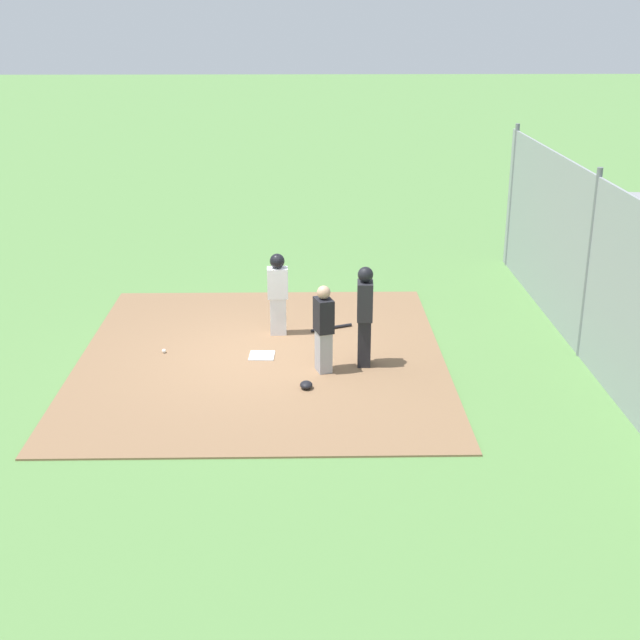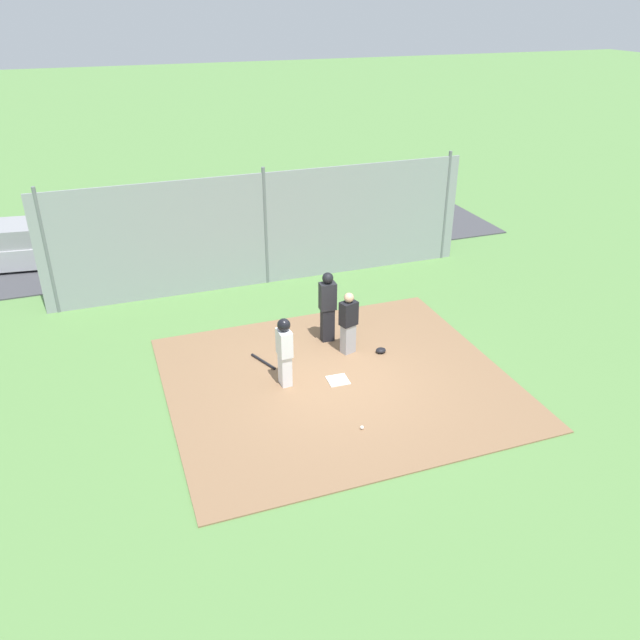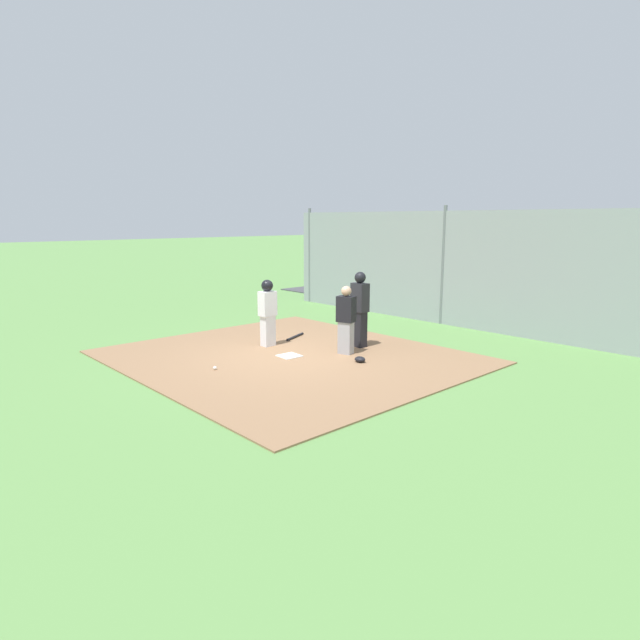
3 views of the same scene
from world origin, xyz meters
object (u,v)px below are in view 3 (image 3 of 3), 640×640
object	(u,v)px
home_plate	(289,356)
parked_car_blue	(496,288)
catcher	(346,319)
baseball_bat	(295,337)
catcher_mask	(360,359)
parked_car_silver	(363,276)
runner	(268,309)
baseball	(215,368)
umpire	(360,308)

from	to	relation	value
home_plate	parked_car_blue	distance (m)	9.77
home_plate	catcher	bearing A→B (deg)	-121.61
catcher	baseball_bat	size ratio (longest dim) A/B	1.79
baseball_bat	catcher_mask	xyz separation A→B (m)	(-2.69, 0.49, 0.03)
catcher_mask	parked_car_silver	world-z (taller)	parked_car_silver
baseball_bat	parked_car_silver	xyz separation A→B (m)	(5.26, -8.18, 0.55)
catcher_mask	baseball_bat	bearing A→B (deg)	-10.37
baseball_bat	parked_car_blue	world-z (taller)	parked_car_blue
baseball_bat	parked_car_silver	distance (m)	9.74
runner	parked_car_blue	distance (m)	9.49
home_plate	catcher_mask	distance (m)	1.58
catcher	parked_car_silver	distance (m)	11.08
baseball	runner	bearing A→B (deg)	-65.51
catcher_mask	parked_car_silver	size ratio (longest dim) A/B	0.05
umpire	catcher_mask	bearing A→B (deg)	46.98
home_plate	parked_car_blue	xyz separation A→B (m)	(0.57, -9.74, 0.57)
umpire	home_plate	bearing A→B (deg)	-10.00
home_plate	catcher	world-z (taller)	catcher
runner	catcher_mask	distance (m)	2.66
catcher	baseball	xyz separation A→B (m)	(0.85, 2.83, -0.74)
home_plate	catcher_mask	xyz separation A→B (m)	(-1.37, -0.78, 0.05)
baseball_bat	baseball	world-z (taller)	baseball
catcher	runner	size ratio (longest dim) A/B	0.97
baseball	parked_car_silver	bearing A→B (deg)	-60.28
baseball	parked_car_blue	bearing A→B (deg)	-88.08
catcher_mask	runner	bearing A→B (deg)	11.78
parked_car_blue	catcher_mask	bearing A→B (deg)	-80.69
parked_car_blue	parked_car_silver	size ratio (longest dim) A/B	0.98
parked_car_silver	runner	bearing A→B (deg)	-52.20
home_plate	baseball	size ratio (longest dim) A/B	5.95
parked_car_silver	catcher_mask	bearing A→B (deg)	-40.47
umpire	baseball_bat	distance (m)	2.02
catcher_mask	umpire	bearing A→B (deg)	-46.18
catcher_mask	home_plate	bearing A→B (deg)	29.62
runner	catcher_mask	bearing A→B (deg)	9.08
parked_car_blue	runner	bearing A→B (deg)	-96.16
parked_car_silver	catcher	bearing A→B (deg)	-42.13
umpire	baseball	xyz separation A→B (m)	(0.60, 3.53, -0.89)
runner	parked_car_blue	bearing A→B (deg)	84.08
home_plate	parked_car_silver	bearing A→B (deg)	-55.14
runner	umpire	bearing A→B (deg)	42.17
parked_car_blue	parked_car_silver	world-z (taller)	same
baseball_bat	parked_car_silver	bearing A→B (deg)	-169.95
home_plate	runner	xyz separation A→B (m)	(1.11, -0.26, 0.87)
catcher	baseball	distance (m)	3.05
umpire	catcher	bearing A→B (deg)	22.62
umpire	parked_car_blue	xyz separation A→B (m)	(0.99, -7.96, -0.34)
runner	parked_car_blue	world-z (taller)	runner
home_plate	baseball_bat	size ratio (longest dim) A/B	0.52
catcher_mask	parked_car_blue	bearing A→B (deg)	-77.76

